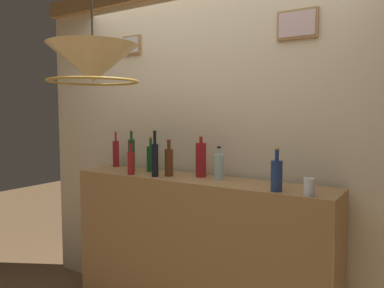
{
  "coord_description": "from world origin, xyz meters",
  "views": [
    {
      "loc": [
        1.41,
        -1.44,
        1.62
      ],
      "look_at": [
        0.0,
        0.78,
        1.4
      ],
      "focal_mm": 35.23,
      "sensor_mm": 36.0,
      "label": 1
    }
  ],
  "objects_px": {
    "pendant_lamp": "(93,65)",
    "liquor_bottle_sherry": "(201,159)",
    "liquor_bottle_gin": "(219,166)",
    "liquor_bottle_rye": "(132,155)",
    "liquor_bottle_bourbon": "(277,175)",
    "liquor_bottle_whiskey": "(131,162)",
    "liquor_bottle_tequila": "(155,159)",
    "liquor_bottle_vermouth": "(169,161)",
    "liquor_bottle_mezcal": "(151,158)",
    "liquor_bottle_scotch": "(116,153)",
    "glass_tumbler_rocks": "(309,187)"
  },
  "relations": [
    {
      "from": "liquor_bottle_gin",
      "to": "glass_tumbler_rocks",
      "type": "bearing_deg",
      "value": -14.5
    },
    {
      "from": "liquor_bottle_bourbon",
      "to": "liquor_bottle_scotch",
      "type": "xyz_separation_m",
      "value": [
        -1.53,
        0.24,
        0.02
      ]
    },
    {
      "from": "liquor_bottle_sherry",
      "to": "liquor_bottle_vermouth",
      "type": "bearing_deg",
      "value": -155.75
    },
    {
      "from": "liquor_bottle_gin",
      "to": "liquor_bottle_rye",
      "type": "bearing_deg",
      "value": -176.22
    },
    {
      "from": "liquor_bottle_vermouth",
      "to": "pendant_lamp",
      "type": "distance_m",
      "value": 0.9
    },
    {
      "from": "glass_tumbler_rocks",
      "to": "liquor_bottle_vermouth",
      "type": "bearing_deg",
      "value": 173.9
    },
    {
      "from": "liquor_bottle_bourbon",
      "to": "liquor_bottle_vermouth",
      "type": "bearing_deg",
      "value": 173.63
    },
    {
      "from": "liquor_bottle_mezcal",
      "to": "glass_tumbler_rocks",
      "type": "bearing_deg",
      "value": -8.79
    },
    {
      "from": "liquor_bottle_vermouth",
      "to": "liquor_bottle_tequila",
      "type": "relative_size",
      "value": 0.8
    },
    {
      "from": "liquor_bottle_whiskey",
      "to": "liquor_bottle_gin",
      "type": "distance_m",
      "value": 0.69
    },
    {
      "from": "liquor_bottle_scotch",
      "to": "pendant_lamp",
      "type": "distance_m",
      "value": 1.12
    },
    {
      "from": "liquor_bottle_gin",
      "to": "pendant_lamp",
      "type": "relative_size",
      "value": 0.39
    },
    {
      "from": "liquor_bottle_tequila",
      "to": "liquor_bottle_rye",
      "type": "height_order",
      "value": "liquor_bottle_tequila"
    },
    {
      "from": "liquor_bottle_mezcal",
      "to": "liquor_bottle_tequila",
      "type": "distance_m",
      "value": 0.24
    },
    {
      "from": "liquor_bottle_rye",
      "to": "liquor_bottle_gin",
      "type": "xyz_separation_m",
      "value": [
        0.76,
        0.05,
        -0.04
      ]
    },
    {
      "from": "liquor_bottle_vermouth",
      "to": "liquor_bottle_rye",
      "type": "bearing_deg",
      "value": 178.35
    },
    {
      "from": "liquor_bottle_rye",
      "to": "liquor_bottle_gin",
      "type": "relative_size",
      "value": 1.42
    },
    {
      "from": "liquor_bottle_sherry",
      "to": "liquor_bottle_gin",
      "type": "distance_m",
      "value": 0.18
    },
    {
      "from": "liquor_bottle_bourbon",
      "to": "liquor_bottle_scotch",
      "type": "bearing_deg",
      "value": 171.24
    },
    {
      "from": "liquor_bottle_vermouth",
      "to": "liquor_bottle_gin",
      "type": "height_order",
      "value": "liquor_bottle_vermouth"
    },
    {
      "from": "liquor_bottle_bourbon",
      "to": "liquor_bottle_vermouth",
      "type": "distance_m",
      "value": 0.87
    },
    {
      "from": "liquor_bottle_rye",
      "to": "liquor_bottle_scotch",
      "type": "bearing_deg",
      "value": 156.3
    },
    {
      "from": "liquor_bottle_whiskey",
      "to": "liquor_bottle_mezcal",
      "type": "bearing_deg",
      "value": 78.59
    },
    {
      "from": "liquor_bottle_bourbon",
      "to": "liquor_bottle_scotch",
      "type": "distance_m",
      "value": 1.55
    },
    {
      "from": "liquor_bottle_sherry",
      "to": "liquor_bottle_gin",
      "type": "xyz_separation_m",
      "value": [
        0.17,
        -0.04,
        -0.03
      ]
    },
    {
      "from": "liquor_bottle_whiskey",
      "to": "pendant_lamp",
      "type": "relative_size",
      "value": 0.42
    },
    {
      "from": "liquor_bottle_mezcal",
      "to": "liquor_bottle_gin",
      "type": "relative_size",
      "value": 1.19
    },
    {
      "from": "liquor_bottle_whiskey",
      "to": "pendant_lamp",
      "type": "bearing_deg",
      "value": -73.24
    },
    {
      "from": "glass_tumbler_rocks",
      "to": "pendant_lamp",
      "type": "relative_size",
      "value": 0.17
    },
    {
      "from": "liquor_bottle_rye",
      "to": "liquor_bottle_gin",
      "type": "distance_m",
      "value": 0.76
    },
    {
      "from": "liquor_bottle_vermouth",
      "to": "liquor_bottle_gin",
      "type": "distance_m",
      "value": 0.39
    },
    {
      "from": "liquor_bottle_tequila",
      "to": "pendant_lamp",
      "type": "distance_m",
      "value": 0.82
    },
    {
      "from": "liquor_bottle_sherry",
      "to": "liquor_bottle_gin",
      "type": "height_order",
      "value": "liquor_bottle_sherry"
    },
    {
      "from": "liquor_bottle_bourbon",
      "to": "liquor_bottle_sherry",
      "type": "relative_size",
      "value": 0.86
    },
    {
      "from": "pendant_lamp",
      "to": "liquor_bottle_sherry",
      "type": "bearing_deg",
      "value": 63.74
    },
    {
      "from": "liquor_bottle_scotch",
      "to": "liquor_bottle_mezcal",
      "type": "distance_m",
      "value": 0.43
    },
    {
      "from": "liquor_bottle_mezcal",
      "to": "liquor_bottle_sherry",
      "type": "bearing_deg",
      "value": 1.2
    },
    {
      "from": "liquor_bottle_bourbon",
      "to": "liquor_bottle_whiskey",
      "type": "relative_size",
      "value": 1.04
    },
    {
      "from": "liquor_bottle_rye",
      "to": "liquor_bottle_vermouth",
      "type": "bearing_deg",
      "value": -1.65
    },
    {
      "from": "liquor_bottle_tequila",
      "to": "liquor_bottle_gin",
      "type": "xyz_separation_m",
      "value": [
        0.46,
        0.14,
        -0.04
      ]
    },
    {
      "from": "liquor_bottle_rye",
      "to": "pendant_lamp",
      "type": "bearing_deg",
      "value": -68.19
    },
    {
      "from": "liquor_bottle_vermouth",
      "to": "liquor_bottle_gin",
      "type": "bearing_deg",
      "value": 8.97
    },
    {
      "from": "liquor_bottle_scotch",
      "to": "liquor_bottle_rye",
      "type": "bearing_deg",
      "value": -23.7
    },
    {
      "from": "liquor_bottle_sherry",
      "to": "liquor_bottle_whiskey",
      "type": "distance_m",
      "value": 0.54
    },
    {
      "from": "liquor_bottle_tequila",
      "to": "glass_tumbler_rocks",
      "type": "xyz_separation_m",
      "value": [
        1.13,
        -0.04,
        -0.08
      ]
    },
    {
      "from": "liquor_bottle_gin",
      "to": "pendant_lamp",
      "type": "distance_m",
      "value": 1.07
    },
    {
      "from": "liquor_bottle_tequila",
      "to": "liquor_bottle_gin",
      "type": "distance_m",
      "value": 0.48
    },
    {
      "from": "liquor_bottle_rye",
      "to": "pendant_lamp",
      "type": "relative_size",
      "value": 0.55
    },
    {
      "from": "liquor_bottle_whiskey",
      "to": "liquor_bottle_gin",
      "type": "height_order",
      "value": "liquor_bottle_whiskey"
    },
    {
      "from": "liquor_bottle_bourbon",
      "to": "liquor_bottle_sherry",
      "type": "distance_m",
      "value": 0.68
    }
  ]
}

